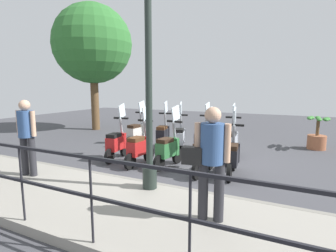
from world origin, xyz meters
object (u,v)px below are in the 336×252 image
Objects in this scene: pedestrian_distant at (27,132)px; scooter_near_0 at (232,155)px; pedestrian_with_bag at (210,155)px; scooter_near_4 at (117,143)px; scooter_far_1 at (203,138)px; tree_large at (93,44)px; scooter_near_2 at (168,148)px; scooter_far_3 at (163,134)px; scooter_far_4 at (137,132)px; scooter_far_2 at (180,137)px; scooter_near_1 at (204,154)px; scooter_near_3 at (140,147)px; lamp_post_near at (149,83)px; scooter_far_0 at (231,141)px; potted_palm at (317,136)px.

pedestrian_distant is 4.42m from scooter_near_0.
pedestrian_with_bag is 4.14m from scooter_near_4.
tree_large is at bearing 73.44° from scooter_far_1.
scooter_near_0 is 1.57m from scooter_near_2.
scooter_far_3 is 0.95m from scooter_far_4.
scooter_near_2 is 1.00× the size of scooter_far_2.
scooter_far_3 is at bearing 50.94° from scooter_near_1.
scooter_near_2 is at bearing -160.51° from scooter_far_3.
scooter_near_2 is at bearing -73.19° from scooter_near_3.
scooter_near_2 is 1.54m from scooter_far_2.
scooter_near_1 is at bearing -18.44° from lamp_post_near.
scooter_far_0 is 1.00× the size of scooter_far_4.
scooter_far_0 is (3.75, -3.43, -0.60)m from pedestrian_distant.
scooter_near_3 is 1.72m from scooter_far_2.
scooter_near_0 is (1.73, -1.13, -1.58)m from lamp_post_near.
potted_palm is 5.19m from scooter_near_2.
potted_palm is 0.69× the size of scooter_near_3.
pedestrian_with_bag reaches higher than scooter_far_0.
scooter_near_0 is at bearing -171.41° from scooter_far_0.
scooter_near_0 is 1.00× the size of scooter_far_3.
scooter_far_0 is 1.00× the size of scooter_far_2.
scooter_near_4 is at bearing 123.84° from scooter_far_2.
scooter_far_2 is (1.50, -1.23, 0.00)m from scooter_near_4.
scooter_near_4 is 1.83m from scooter_far_3.
scooter_near_4 is 1.94m from scooter_far_2.
pedestrian_with_bag is 4.45m from scooter_far_2.
tree_large is at bearing 49.54° from scooter_far_2.
pedestrian_distant is at bearing 79.34° from pedestrian_with_bag.
scooter_far_3 is at bearing 89.34° from scooter_far_1.
tree_large is 6.72m from scooter_far_2.
pedestrian_with_bag is 5.01m from scooter_far_3.
lamp_post_near is at bearing -132.39° from tree_large.
tree_large reaches higher than scooter_near_0.
scooter_far_0 is at bearing -0.26° from pedestrian_with_bag.
lamp_post_near is 3.08m from scooter_near_4.
scooter_near_4 is at bearing 127.08° from potted_palm.
potted_palm is (6.03, -5.70, -0.63)m from pedestrian_distant.
scooter_near_1 is at bearing -84.83° from scooter_near_3.
pedestrian_distant is 1.03× the size of scooter_near_0.
scooter_far_3 reaches higher than potted_palm.
scooter_near_3 is at bearing 152.30° from scooter_far_1.
scooter_far_4 is (-2.20, -3.67, -3.42)m from tree_large.
lamp_post_near is 1.78m from pedestrian_with_bag.
scooter_near_0 is 1.00× the size of scooter_near_2.
pedestrian_with_bag is at bearing -116.43° from lamp_post_near.
tree_large is at bearing 90.00° from potted_palm.
scooter_near_3 and scooter_far_0 have the same top height.
scooter_far_0 and scooter_far_3 have the same top height.
potted_palm is at bearing -28.16° from scooter_near_1.
pedestrian_with_bag reaches higher than scooter_near_4.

